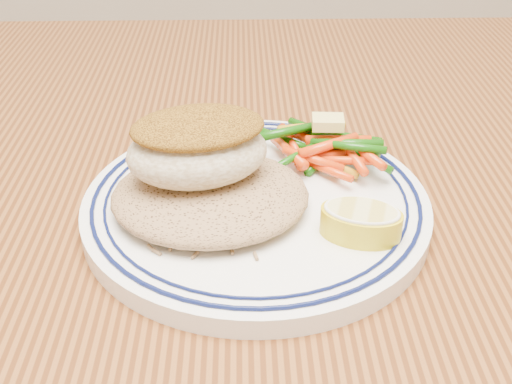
% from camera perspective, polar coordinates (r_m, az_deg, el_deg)
% --- Properties ---
extents(dining_table, '(1.50, 0.90, 0.75)m').
position_cam_1_polar(dining_table, '(0.54, 5.00, -10.27)').
color(dining_table, '#522910').
rests_on(dining_table, ground).
extents(plate, '(0.25, 0.25, 0.02)m').
position_cam_1_polar(plate, '(0.47, 0.00, -1.08)').
color(plate, white).
rests_on(plate, dining_table).
extents(rice_pilaf, '(0.14, 0.12, 0.03)m').
position_cam_1_polar(rice_pilaf, '(0.45, -4.11, 0.04)').
color(rice_pilaf, olive).
rests_on(rice_pilaf, plate).
extents(fish_fillet, '(0.11, 0.09, 0.05)m').
position_cam_1_polar(fish_fillet, '(0.44, -5.23, 4.08)').
color(fish_fillet, beige).
rests_on(fish_fillet, rice_pilaf).
extents(vegetable_pile, '(0.10, 0.10, 0.03)m').
position_cam_1_polar(vegetable_pile, '(0.50, 6.17, 4.07)').
color(vegetable_pile, '#134E09').
rests_on(vegetable_pile, plate).
extents(butter_pat, '(0.03, 0.02, 0.01)m').
position_cam_1_polar(butter_pat, '(0.50, 6.41, 6.18)').
color(butter_pat, '#EADA72').
rests_on(butter_pat, vegetable_pile).
extents(lemon_wedge, '(0.06, 0.06, 0.02)m').
position_cam_1_polar(lemon_wedge, '(0.43, 9.32, -2.53)').
color(lemon_wedge, yellow).
rests_on(lemon_wedge, plate).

